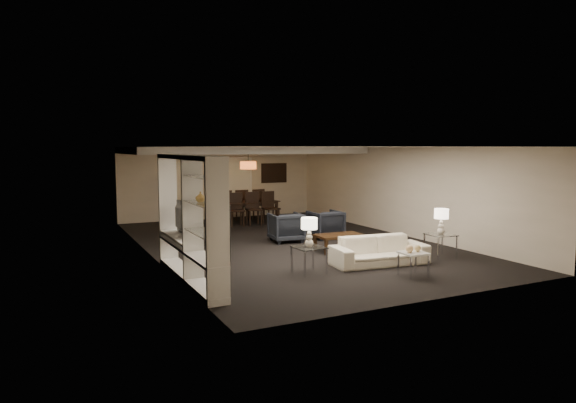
# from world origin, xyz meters

# --- Properties ---
(floor) EXTENTS (11.00, 11.00, 0.00)m
(floor) POSITION_xyz_m (0.00, 0.00, 0.00)
(floor) COLOR black
(floor) RESTS_ON ground
(ceiling) EXTENTS (7.00, 11.00, 0.02)m
(ceiling) POSITION_xyz_m (0.00, 0.00, 2.50)
(ceiling) COLOR silver
(ceiling) RESTS_ON ground
(wall_back) EXTENTS (7.00, 0.02, 2.50)m
(wall_back) POSITION_xyz_m (0.00, 5.50, 1.25)
(wall_back) COLOR #C2B59C
(wall_back) RESTS_ON ground
(wall_front) EXTENTS (7.00, 0.02, 2.50)m
(wall_front) POSITION_xyz_m (0.00, -5.50, 1.25)
(wall_front) COLOR #C2B59C
(wall_front) RESTS_ON ground
(wall_left) EXTENTS (0.02, 11.00, 2.50)m
(wall_left) POSITION_xyz_m (-3.50, 0.00, 1.25)
(wall_left) COLOR #C2B59C
(wall_left) RESTS_ON ground
(wall_right) EXTENTS (0.02, 11.00, 2.50)m
(wall_right) POSITION_xyz_m (3.50, 0.00, 1.25)
(wall_right) COLOR #C2B59C
(wall_right) RESTS_ON ground
(ceiling_soffit) EXTENTS (7.00, 4.00, 0.20)m
(ceiling_soffit) POSITION_xyz_m (0.00, 3.50, 2.40)
(ceiling_soffit) COLOR silver
(ceiling_soffit) RESTS_ON ceiling
(curtains) EXTENTS (1.50, 0.12, 2.40)m
(curtains) POSITION_xyz_m (-0.90, 5.42, 1.20)
(curtains) COLOR beige
(curtains) RESTS_ON wall_back
(door) EXTENTS (0.90, 0.05, 2.10)m
(door) POSITION_xyz_m (0.70, 5.47, 1.05)
(door) COLOR silver
(door) RESTS_ON wall_back
(painting) EXTENTS (0.95, 0.04, 0.65)m
(painting) POSITION_xyz_m (2.10, 5.46, 1.55)
(painting) COLOR #142D38
(painting) RESTS_ON wall_back
(media_unit) EXTENTS (0.38, 3.40, 2.35)m
(media_unit) POSITION_xyz_m (-3.31, -2.60, 1.18)
(media_unit) COLOR white
(media_unit) RESTS_ON wall_left
(pendant_light) EXTENTS (0.52, 0.52, 0.24)m
(pendant_light) POSITION_xyz_m (0.30, 3.50, 1.92)
(pendant_light) COLOR #D8591E
(pendant_light) RESTS_ON ceiling_soffit
(sofa) EXTENTS (2.13, 1.03, 0.60)m
(sofa) POSITION_xyz_m (0.68, -3.02, 0.30)
(sofa) COLOR beige
(sofa) RESTS_ON floor
(coffee_table) EXTENTS (1.14, 0.68, 0.40)m
(coffee_table) POSITION_xyz_m (0.68, -1.42, 0.20)
(coffee_table) COLOR black
(coffee_table) RESTS_ON floor
(armchair_left) EXTENTS (0.90, 0.92, 0.77)m
(armchair_left) POSITION_xyz_m (0.08, 0.28, 0.38)
(armchair_left) COLOR black
(armchair_left) RESTS_ON floor
(armchair_right) EXTENTS (0.83, 0.85, 0.77)m
(armchair_right) POSITION_xyz_m (1.28, 0.28, 0.38)
(armchair_right) COLOR black
(armchair_right) RESTS_ON floor
(side_table_left) EXTENTS (0.60, 0.60, 0.53)m
(side_table_left) POSITION_xyz_m (-1.02, -3.02, 0.26)
(side_table_left) COLOR silver
(side_table_left) RESTS_ON floor
(side_table_right) EXTENTS (0.61, 0.61, 0.53)m
(side_table_right) POSITION_xyz_m (2.38, -3.02, 0.26)
(side_table_right) COLOR white
(side_table_right) RESTS_ON floor
(table_lamp_left) EXTENTS (0.33, 0.33, 0.58)m
(table_lamp_left) POSITION_xyz_m (-1.02, -3.02, 0.82)
(table_lamp_left) COLOR white
(table_lamp_left) RESTS_ON side_table_left
(table_lamp_right) EXTENTS (0.33, 0.33, 0.58)m
(table_lamp_right) POSITION_xyz_m (2.38, -3.02, 0.82)
(table_lamp_right) COLOR beige
(table_lamp_right) RESTS_ON side_table_right
(marble_table) EXTENTS (0.50, 0.50, 0.47)m
(marble_table) POSITION_xyz_m (0.68, -4.12, 0.24)
(marble_table) COLOR white
(marble_table) RESTS_ON floor
(gold_gourd_a) EXTENTS (0.15, 0.15, 0.15)m
(gold_gourd_a) POSITION_xyz_m (0.58, -4.12, 0.55)
(gold_gourd_a) COLOR #F1C17F
(gold_gourd_a) RESTS_ON marble_table
(gold_gourd_b) EXTENTS (0.13, 0.13, 0.13)m
(gold_gourd_b) POSITION_xyz_m (0.78, -4.12, 0.54)
(gold_gourd_b) COLOR tan
(gold_gourd_b) RESTS_ON marble_table
(television) EXTENTS (1.12, 0.15, 0.65)m
(television) POSITION_xyz_m (-3.28, -1.76, 1.07)
(television) COLOR black
(television) RESTS_ON media_unit
(vase_blue) EXTENTS (0.15, 0.15, 0.16)m
(vase_blue) POSITION_xyz_m (-3.31, -3.92, 1.14)
(vase_blue) COLOR blue
(vase_blue) RESTS_ON media_unit
(vase_amber) EXTENTS (0.17, 0.17, 0.18)m
(vase_amber) POSITION_xyz_m (-3.31, -3.37, 1.65)
(vase_amber) COLOR #B4863C
(vase_amber) RESTS_ON media_unit
(floor_speaker) EXTENTS (0.18, 0.18, 1.24)m
(floor_speaker) POSITION_xyz_m (-2.10, -1.28, 0.62)
(floor_speaker) COLOR black
(floor_speaker) RESTS_ON floor
(dining_table) EXTENTS (2.09, 1.27, 0.71)m
(dining_table) POSITION_xyz_m (0.44, 4.03, 0.35)
(dining_table) COLOR black
(dining_table) RESTS_ON floor
(chair_nl) EXTENTS (0.55, 0.55, 1.05)m
(chair_nl) POSITION_xyz_m (-0.16, 3.38, 0.53)
(chair_nl) COLOR black
(chair_nl) RESTS_ON floor
(chair_nm) EXTENTS (0.54, 0.54, 1.05)m
(chair_nm) POSITION_xyz_m (0.44, 3.38, 0.53)
(chair_nm) COLOR black
(chair_nm) RESTS_ON floor
(chair_nr) EXTENTS (0.53, 0.53, 1.05)m
(chair_nr) POSITION_xyz_m (1.04, 3.38, 0.53)
(chair_nr) COLOR black
(chair_nr) RESTS_ON floor
(chair_fl) EXTENTS (0.52, 0.52, 1.05)m
(chair_fl) POSITION_xyz_m (-0.16, 4.68, 0.53)
(chair_fl) COLOR black
(chair_fl) RESTS_ON floor
(chair_fm) EXTENTS (0.49, 0.49, 1.05)m
(chair_fm) POSITION_xyz_m (0.44, 4.68, 0.53)
(chair_fm) COLOR black
(chair_fm) RESTS_ON floor
(chair_fr) EXTENTS (0.54, 0.54, 1.05)m
(chair_fr) POSITION_xyz_m (1.04, 4.68, 0.53)
(chair_fr) COLOR black
(chair_fr) RESTS_ON floor
(floor_lamp) EXTENTS (0.28, 0.28, 1.60)m
(floor_lamp) POSITION_xyz_m (-1.12, 4.63, 0.80)
(floor_lamp) COLOR black
(floor_lamp) RESTS_ON floor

